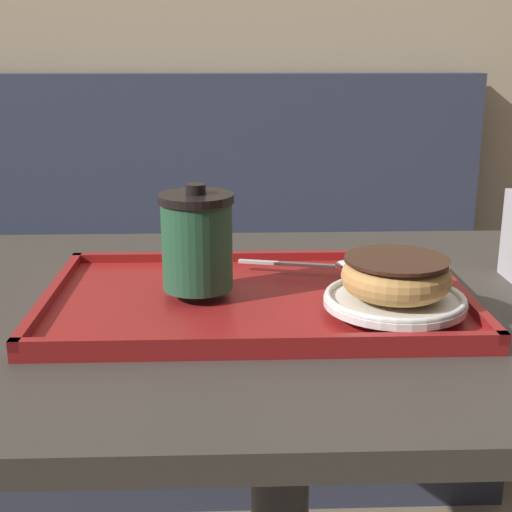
{
  "coord_description": "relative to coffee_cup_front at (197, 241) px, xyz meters",
  "views": [
    {
      "loc": [
        -0.06,
        -0.84,
        1.06
      ],
      "look_at": [
        -0.03,
        -0.01,
        0.82
      ],
      "focal_mm": 50.0,
      "sensor_mm": 36.0,
      "label": 1
    }
  ],
  "objects": [
    {
      "name": "donut_chocolate_glazed",
      "position": [
        0.23,
        -0.07,
        -0.02
      ],
      "size": [
        0.12,
        0.12,
        0.04
      ],
      "color": "tan",
      "rests_on": "plate_with_chocolate_donut"
    },
    {
      "name": "coffee_cup_front",
      "position": [
        0.0,
        0.0,
        0.0
      ],
      "size": [
        0.09,
        0.09,
        0.13
      ],
      "color": "#235638",
      "rests_on": "serving_tray"
    },
    {
      "name": "cafe_table",
      "position": [
        0.11,
        0.01,
        -0.25
      ],
      "size": [
        0.96,
        0.7,
        0.75
      ],
      "color": "#38332D",
      "rests_on": "ground_plane"
    },
    {
      "name": "spoon",
      "position": [
        0.17,
        0.08,
        -0.06
      ],
      "size": [
        0.17,
        0.05,
        0.01
      ],
      "rotation": [
        0.0,
        0.0,
        6.06
      ],
      "color": "silver",
      "rests_on": "serving_tray"
    },
    {
      "name": "serving_tray",
      "position": [
        0.07,
        -0.0,
        -0.08
      ],
      "size": [
        0.51,
        0.32,
        0.02
      ],
      "color": "maroon",
      "rests_on": "cafe_table"
    },
    {
      "name": "plate_with_chocolate_donut",
      "position": [
        0.23,
        -0.07,
        -0.05
      ],
      "size": [
        0.16,
        0.16,
        0.01
      ],
      "color": "white",
      "rests_on": "serving_tray"
    },
    {
      "name": "booth_bench",
      "position": [
        -0.19,
        0.88,
        -0.52
      ],
      "size": [
        1.76,
        0.44,
        1.0
      ],
      "color": "#33384C",
      "rests_on": "ground_plane"
    }
  ]
}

